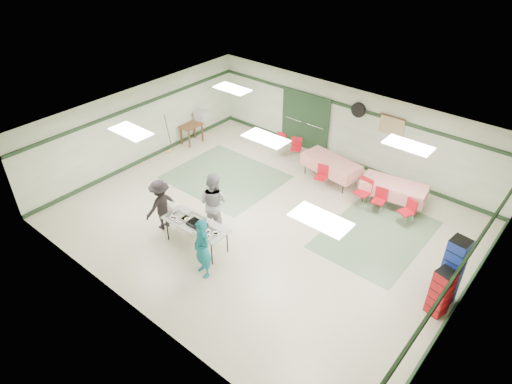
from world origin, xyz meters
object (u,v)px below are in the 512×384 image
Objects in this scene: chair_b at (365,189)px; crate_stack_blue_a at (452,273)px; volunteer_teal at (202,249)px; crate_stack_red at (441,293)px; volunteer_dark at (161,205)px; broom at (168,133)px; chair_loose_a at (296,146)px; chair_c at (409,209)px; printer_table at (191,127)px; dining_table_a at (394,189)px; dining_table_b at (331,165)px; serving_table at (196,225)px; chair_d at (322,174)px; office_printer at (201,116)px; chair_loose_b at (280,142)px; volunteer_grey at (213,202)px; crate_stack_blue_b at (451,272)px.

chair_b is 0.54× the size of crate_stack_blue_a.
volunteer_teal is at bearing -148.42° from crate_stack_blue_a.
crate_stack_blue_a is 0.57m from crate_stack_red.
volunteer_teal is 1.07× the size of volunteer_dark.
broom is at bearing -130.90° from volunteer_dark.
crate_stack_red reaches higher than chair_loose_a.
chair_c is 1.02× the size of chair_loose_a.
crate_stack_blue_a reaches higher than chair_loose_a.
printer_table is at bearing 174.15° from chair_loose_a.
crate_stack_blue_a is at bearing 47.12° from volunteer_teal.
dining_table_a is 2.20m from dining_table_b.
serving_table is 2.43× the size of chair_loose_a.
office_printer is (-5.43, 0.02, 0.43)m from chair_d.
broom is at bearing 161.67° from volunteer_teal.
chair_loose_b is (-5.25, 0.86, 0.03)m from chair_c.
chair_d reaches higher than dining_table_a.
volunteer_grey is 5.43m from dining_table_a.
chair_c is 0.95× the size of chair_loose_b.
dining_table_b is 0.58m from chair_d.
broom reaches higher than dining_table_a.
broom is (-0.08, -1.58, -0.15)m from office_printer.
chair_loose_a is 0.47× the size of crate_stack_blue_a.
volunteer_teal reaches higher than crate_stack_red.
broom is (-5.44, 3.65, -0.05)m from volunteer_teal.
crate_stack_blue_b is at bearing -25.30° from office_printer.
chair_loose_b is 8.02m from crate_stack_red.
chair_c is at bearing 47.03° from serving_table.
crate_stack_blue_b is 1.22× the size of broom.
printer_table is at bearing -153.16° from chair_c.
volunteer_grey is at bearing -165.83° from crate_stack_blue_b.
crate_stack_blue_a reaches higher than office_printer.
crate_stack_red is (4.90, -3.27, 0.05)m from dining_table_b.
volunteer_grey reaches higher than printer_table.
volunteer_dark is at bearing 179.12° from serving_table.
volunteer_grey reaches higher than chair_loose_b.
crate_stack_blue_a reaches higher than dining_table_a.
serving_table is at bearing 87.79° from volunteer_grey.
office_printer is (-3.11, 4.63, 0.15)m from volunteer_dark.
chair_c is (5.24, 4.60, -0.28)m from volunteer_dark.
volunteer_dark reaches higher than dining_table_b.
serving_table is 1.14× the size of crate_stack_blue_a.
chair_c is at bearing -3.11° from dining_table_b.
serving_table is 0.87m from volunteer_grey.
serving_table is 6.31m from crate_stack_blue_a.
crate_stack_blue_a is at bearing -54.58° from dining_table_a.
volunteer_grey is (-1.05, 1.47, 0.10)m from volunteer_teal.
chair_d is at bearing 75.48° from serving_table.
serving_table is at bearing -92.35° from dining_table_b.
volunteer_dark is 1.96× the size of chair_loose_a.
chair_loose_a is at bearing 164.10° from dining_table_a.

